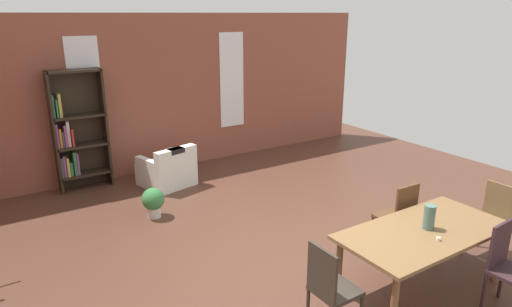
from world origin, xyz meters
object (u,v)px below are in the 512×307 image
at_px(potted_plant_by_shelf, 153,201).
at_px(dining_chair_near_right, 508,266).
at_px(armchair_white, 168,171).
at_px(dining_chair_far_right, 398,215).
at_px(vase_on_table, 429,217).
at_px(bookshelf_tall, 76,133).
at_px(dining_chair_head_left, 330,287).
at_px(dining_chair_head_right, 492,219).
at_px(dining_table, 424,236).

bearing_deg(potted_plant_by_shelf, dining_chair_near_right, -60.63).
height_order(dining_chair_near_right, armchair_white, dining_chair_near_right).
bearing_deg(dining_chair_far_right, vase_on_table, -118.79).
bearing_deg(dining_chair_near_right, bookshelf_tall, 116.52).
bearing_deg(vase_on_table, potted_plant_by_shelf, 119.52).
distance_m(vase_on_table, dining_chair_head_left, 1.44).
xyz_separation_m(dining_chair_head_right, dining_chair_near_right, (-0.91, -0.70, 0.00)).
relative_size(dining_table, vase_on_table, 7.06).
bearing_deg(dining_table, dining_chair_head_left, -179.96).
xyz_separation_m(armchair_white, potted_plant_by_shelf, (-0.68, -1.12, -0.01)).
relative_size(dining_chair_head_right, dining_chair_far_right, 1.00).
height_order(dining_chair_head_left, bookshelf_tall, bookshelf_tall).
xyz_separation_m(dining_table, dining_chair_head_left, (-1.35, -0.00, -0.14)).
relative_size(vase_on_table, dining_chair_far_right, 0.29).
height_order(vase_on_table, dining_chair_head_left, vase_on_table).
xyz_separation_m(dining_chair_head_left, bookshelf_tall, (-1.17, 5.20, 0.49)).
bearing_deg(dining_chair_head_left, dining_chair_near_right, -21.52).
bearing_deg(dining_table, vase_on_table, 0.00).
bearing_deg(potted_plant_by_shelf, armchair_white, 58.70).
xyz_separation_m(dining_chair_far_right, armchair_white, (-1.61, 3.79, -0.23)).
bearing_deg(bookshelf_tall, armchair_white, -27.92).
relative_size(dining_chair_head_left, potted_plant_by_shelf, 2.04).
bearing_deg(dining_chair_far_right, bookshelf_tall, 123.23).
bearing_deg(dining_table, dining_chair_near_right, -58.34).
height_order(dining_chair_head_left, dining_chair_near_right, same).
bearing_deg(dining_chair_far_right, dining_chair_head_left, -158.46).
bearing_deg(dining_chair_near_right, dining_chair_head_right, 37.58).
bearing_deg(dining_chair_near_right, dining_chair_head_left, 158.48).
bearing_deg(dining_chair_near_right, vase_on_table, 118.62).
relative_size(dining_chair_near_right, potted_plant_by_shelf, 2.04).
relative_size(dining_chair_head_left, dining_chair_near_right, 1.00).
relative_size(dining_chair_near_right, armchair_white, 0.98).
xyz_separation_m(dining_chair_head_right, bookshelf_tall, (-3.86, 5.20, 0.49)).
distance_m(dining_chair_head_left, potted_plant_by_shelf, 3.42).
distance_m(dining_table, potted_plant_by_shelf, 3.87).
xyz_separation_m(dining_chair_head_right, armchair_white, (-2.52, 4.49, -0.23)).
distance_m(dining_chair_head_right, bookshelf_tall, 6.50).
bearing_deg(dining_chair_head_right, bookshelf_tall, 126.56).
bearing_deg(dining_chair_head_left, armchair_white, 87.83).
distance_m(vase_on_table, armchair_white, 4.70).
distance_m(dining_table, dining_chair_far_right, 0.84).
bearing_deg(vase_on_table, armchair_white, 105.25).
relative_size(dining_chair_head_left, armchair_white, 0.98).
relative_size(dining_chair_near_right, bookshelf_tall, 0.46).
height_order(dining_chair_head_left, armchair_white, dining_chair_head_left).
distance_m(dining_chair_near_right, potted_plant_by_shelf, 4.68).
xyz_separation_m(dining_chair_far_right, potted_plant_by_shelf, (-2.29, 2.67, -0.25)).
relative_size(dining_chair_head_right, potted_plant_by_shelf, 2.04).
height_order(dining_chair_head_right, armchair_white, dining_chair_head_right).
xyz_separation_m(vase_on_table, dining_chair_near_right, (0.38, -0.70, -0.36)).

